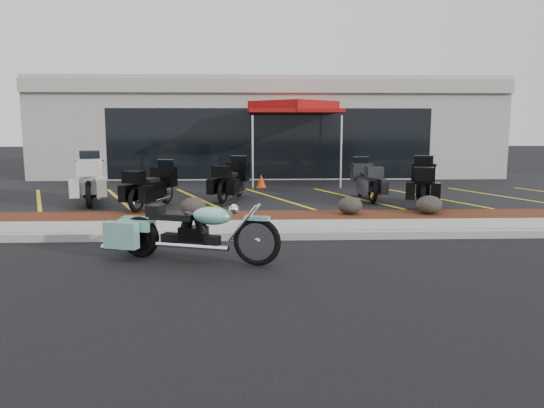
{
  "coord_description": "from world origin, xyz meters",
  "views": [
    {
      "loc": [
        -0.69,
        -9.19,
        2.22
      ],
      "look_at": [
        -0.29,
        1.2,
        0.65
      ],
      "focal_mm": 35.0,
      "sensor_mm": 36.0,
      "label": 1
    }
  ],
  "objects_px": {
    "hero_cruiser": "(257,234)",
    "popup_canopy": "(294,109)",
    "traffic_cone": "(261,181)",
    "touring_white": "(91,175)"
  },
  "relations": [
    {
      "from": "traffic_cone",
      "to": "hero_cruiser",
      "type": "bearing_deg",
      "value": -91.49
    },
    {
      "from": "touring_white",
      "to": "traffic_cone",
      "type": "height_order",
      "value": "touring_white"
    },
    {
      "from": "hero_cruiser",
      "to": "popup_canopy",
      "type": "distance_m",
      "value": 10.74
    },
    {
      "from": "touring_white",
      "to": "popup_canopy",
      "type": "relative_size",
      "value": 0.6
    },
    {
      "from": "hero_cruiser",
      "to": "popup_canopy",
      "type": "relative_size",
      "value": 0.75
    },
    {
      "from": "traffic_cone",
      "to": "popup_canopy",
      "type": "xyz_separation_m",
      "value": [
        1.15,
        1.15,
        2.38
      ]
    },
    {
      "from": "traffic_cone",
      "to": "popup_canopy",
      "type": "distance_m",
      "value": 2.88
    },
    {
      "from": "hero_cruiser",
      "to": "popup_canopy",
      "type": "height_order",
      "value": "popup_canopy"
    },
    {
      "from": "traffic_cone",
      "to": "popup_canopy",
      "type": "height_order",
      "value": "popup_canopy"
    },
    {
      "from": "touring_white",
      "to": "popup_canopy",
      "type": "bearing_deg",
      "value": -71.95
    }
  ]
}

